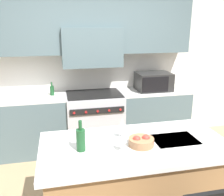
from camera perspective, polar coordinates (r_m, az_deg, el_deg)
back_cabinetry at (r=4.16m, az=-4.90°, el=10.72°), size 10.00×0.46×2.70m
back_counter at (r=4.18m, az=-4.06°, el=-5.09°), size 3.20×0.62×0.93m
range_stove at (r=4.16m, az=-4.02°, el=-5.17°), size 0.90×0.70×0.93m
microwave at (r=4.25m, az=9.46°, el=3.75°), size 0.56×0.44×0.30m
kitchen_island at (r=2.68m, az=5.16°, el=-18.77°), size 1.82×0.92×0.89m
wine_bottle at (r=2.28m, az=-7.15°, el=-9.36°), size 0.08×0.08×0.29m
wine_glass_near at (r=2.25m, az=2.47°, el=-8.87°), size 0.07×0.07×0.20m
wine_glass_far at (r=2.50m, az=2.32°, el=-6.11°), size 0.07×0.07×0.20m
fruit_bowl at (r=2.40m, az=6.70°, el=-9.81°), size 0.24×0.24×0.10m
oil_bottle_on_counter at (r=4.01m, az=-13.55°, el=1.73°), size 0.07×0.07×0.21m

